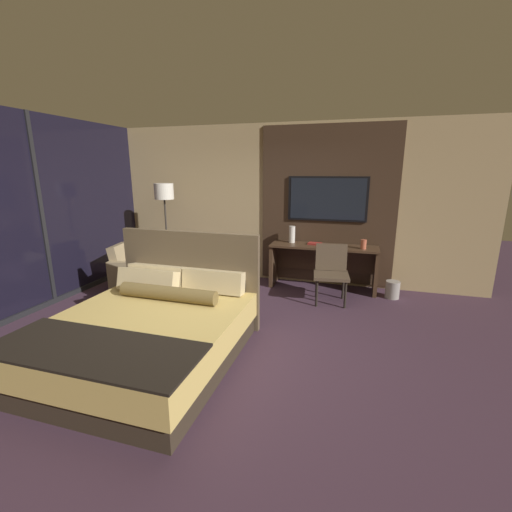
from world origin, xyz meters
TOP-DOWN VIEW (x-y plane):
  - ground_plane at (0.00, 0.00)m, footprint 16.00×16.00m
  - wall_back_tv_panel at (0.12, 2.59)m, footprint 7.20×0.09m
  - wall_left_window at (-3.00, 0.40)m, footprint 0.06×6.00m
  - bed at (-0.64, -0.55)m, footprint 1.90×2.18m
  - desk at (0.92, 2.31)m, footprint 1.80×0.51m
  - tv at (0.92, 2.52)m, footprint 1.34×0.04m
  - desk_chair at (1.10, 1.74)m, footprint 0.58×0.58m
  - armchair_by_window at (-2.15, 1.32)m, footprint 0.83×0.85m
  - floor_lamp at (-1.91, 1.99)m, footprint 0.34×0.34m
  - vase_tall at (0.36, 2.37)m, footprint 0.11×0.11m
  - vase_short at (1.56, 2.20)m, footprint 0.09×0.09m
  - book at (0.77, 2.32)m, footprint 0.24×0.18m
  - waste_bin at (2.06, 2.13)m, footprint 0.22×0.22m

SIDE VIEW (x-z plane):
  - ground_plane at x=0.00m, z-range 0.00..0.00m
  - waste_bin at x=2.06m, z-range 0.00..0.28m
  - armchair_by_window at x=-2.15m, z-range -0.12..0.67m
  - bed at x=-0.64m, z-range -0.30..0.94m
  - desk at x=0.92m, z-range 0.14..0.90m
  - desk_chair at x=1.10m, z-range 0.08..0.97m
  - book at x=0.77m, z-range 0.76..0.79m
  - vase_short at x=1.56m, z-range 0.76..0.92m
  - vase_tall at x=0.36m, z-range 0.76..1.05m
  - wall_left_window at x=-3.00m, z-range -0.08..2.72m
  - wall_back_tv_panel at x=0.12m, z-range 0.00..2.80m
  - floor_lamp at x=-1.91m, z-range 0.61..2.38m
  - tv at x=0.92m, z-range 1.15..1.90m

